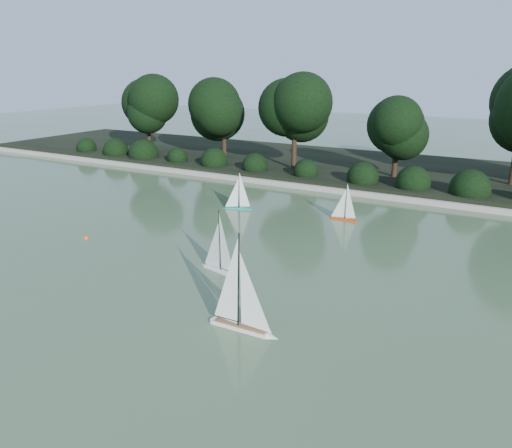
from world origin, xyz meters
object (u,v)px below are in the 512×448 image
(sailboat_white_b, at_px, (245,315))
(race_buoy, at_px, (86,239))
(sailboat_teal, at_px, (236,202))
(sailboat_orange, at_px, (342,213))
(sailboat_white_a, at_px, (217,260))

(sailboat_white_b, distance_m, race_buoy, 6.41)
(sailboat_white_b, height_order, sailboat_teal, sailboat_white_b)
(sailboat_orange, distance_m, race_buoy, 7.20)
(sailboat_teal, xyz_separation_m, race_buoy, (-1.90, -4.40, -0.21))
(sailboat_white_a, distance_m, sailboat_teal, 5.03)
(sailboat_teal, height_order, race_buoy, sailboat_teal)
(sailboat_orange, height_order, sailboat_teal, sailboat_teal)
(sailboat_white_a, xyz_separation_m, sailboat_orange, (1.04, 5.03, -0.05))
(sailboat_teal, bearing_deg, sailboat_white_a, -62.94)
(sailboat_white_a, xyz_separation_m, sailboat_teal, (-2.29, 4.48, -0.03))
(sailboat_white_a, relative_size, race_buoy, 10.65)
(sailboat_orange, bearing_deg, sailboat_white_b, -83.03)
(sailboat_white_a, height_order, sailboat_teal, sailboat_white_a)
(sailboat_white_a, bearing_deg, race_buoy, 178.92)
(sailboat_white_b, relative_size, sailboat_orange, 1.50)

